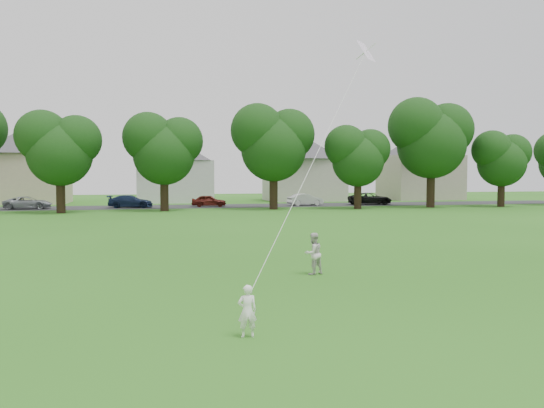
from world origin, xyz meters
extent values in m
plane|color=#256015|center=(0.00, 0.00, 0.00)|extent=(160.00, 160.00, 0.00)
cube|color=#2D2D30|center=(0.00, 42.00, 0.01)|extent=(90.00, 7.00, 0.01)
imported|color=white|center=(-1.28, -2.08, 0.50)|extent=(0.37, 0.24, 1.00)
imported|color=silver|center=(1.89, 3.78, 0.65)|extent=(0.77, 0.69, 1.30)
plane|color=white|center=(4.22, 5.26, 7.31)|extent=(0.91, 0.89, 0.70)
cylinder|color=white|center=(1.47, 1.59, 4.01)|extent=(0.01, 0.01, 11.29)
cylinder|color=black|center=(-10.09, 34.76, 1.64)|extent=(0.72, 0.72, 3.29)
cylinder|color=black|center=(-1.66, 35.52, 1.67)|extent=(0.73, 0.73, 3.34)
cylinder|color=black|center=(8.21, 35.64, 1.88)|extent=(0.76, 0.76, 3.75)
cylinder|color=black|center=(16.05, 34.56, 1.51)|extent=(0.70, 0.70, 3.03)
cylinder|color=black|center=(23.93, 35.14, 2.07)|extent=(0.79, 0.79, 4.14)
cylinder|color=black|center=(31.40, 34.54, 1.48)|extent=(0.69, 0.69, 2.95)
imported|color=gray|center=(-13.90, 41.00, 0.59)|extent=(4.20, 1.97, 1.16)
imported|color=#152242|center=(-4.72, 41.00, 0.62)|extent=(4.39, 2.25, 1.22)
imported|color=#531710|center=(2.85, 41.00, 0.60)|extent=(3.59, 1.81, 1.17)
imported|color=silver|center=(12.88, 41.00, 0.62)|extent=(3.85, 1.78, 1.22)
imported|color=black|center=(20.14, 41.00, 0.65)|extent=(4.76, 2.45, 1.28)
cube|color=#C3B592|center=(-16.00, 52.00, 2.76)|extent=(8.28, 7.35, 5.51)
pyramid|color=#454347|center=(-16.00, 52.00, 8.54)|extent=(11.94, 11.94, 3.03)
cube|color=silver|center=(0.00, 52.00, 2.43)|extent=(8.58, 7.66, 4.87)
pyramid|color=#454347|center=(0.00, 52.00, 7.54)|extent=(12.38, 12.38, 2.68)
cube|color=beige|center=(16.00, 52.00, 2.58)|extent=(9.06, 7.44, 5.17)
pyramid|color=#454347|center=(16.00, 52.00, 8.01)|extent=(13.07, 13.07, 2.84)
cube|color=#AAA08D|center=(32.00, 52.00, 2.87)|extent=(9.19, 7.53, 5.74)
pyramid|color=#454347|center=(32.00, 52.00, 8.90)|extent=(13.25, 13.25, 3.16)
camera|label=1|loc=(-3.09, -11.80, 3.04)|focal=35.00mm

